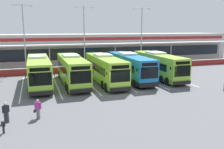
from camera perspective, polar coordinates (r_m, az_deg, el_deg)
name	(u,v)px	position (r m, az deg, el deg)	size (l,w,h in m)	color
ground_plane	(119,93)	(27.01, 1.60, -4.52)	(200.00, 200.00, 0.00)	#56565B
terminal_building	(77,48)	(52.31, -8.44, 6.27)	(70.00, 13.00, 6.00)	#B7B7B2
red_barrier_wall	(90,68)	(40.52, -5.34, 1.49)	(60.00, 0.40, 1.10)	maroon
coach_bus_leftmost	(39,72)	(31.69, -17.07, 0.63)	(2.99, 12.16, 3.78)	#8CC633
coach_bus_left_centre	(72,70)	(31.71, -9.50, 0.98)	(2.99, 12.16, 3.78)	#8CC633
coach_bus_centre	(105,70)	(31.96, -1.73, 1.20)	(2.99, 12.16, 3.78)	#8CC633
coach_bus_right_centre	(130,67)	(33.87, 4.29, 1.74)	(2.99, 12.16, 3.78)	#1972B7
coach_bus_rightmost	(158,66)	(35.70, 10.98, 2.04)	(2.99, 12.16, 3.78)	#8CC633
bay_stripe_far_west	(22,88)	(31.37, -20.75, -3.03)	(0.14, 13.00, 0.01)	silver
bay_stripe_west	(57,85)	(31.43, -13.08, -2.57)	(0.14, 13.00, 0.01)	silver
bay_stripe_mid_west	(89,83)	(32.04, -5.58, -2.07)	(0.14, 13.00, 0.01)	silver
bay_stripe_centre	(118,81)	(33.17, 1.51, -1.57)	(0.14, 13.00, 0.01)	silver
bay_stripe_mid_east	(146,79)	(34.78, 8.05, -1.09)	(0.14, 13.00, 0.01)	silver
bay_stripe_east	(171,77)	(36.80, 13.93, -0.64)	(0.14, 13.00, 0.01)	silver
pedestrian_with_handbag	(38,108)	(20.34, -17.32, -7.76)	(0.63, 0.48, 1.62)	slate
pedestrian_child	(3,126)	(18.58, -24.56, -11.13)	(0.28, 0.27, 1.00)	black
pedestrian_near_bin	(6,112)	(20.40, -24.04, -8.13)	(0.53, 0.34, 1.62)	#33333D
lamp_post_west	(24,34)	(41.86, -20.29, 9.06)	(3.24, 0.28, 11.00)	#9E9EA3
lamp_post_centre	(84,34)	(42.81, -6.66, 9.68)	(3.24, 0.28, 11.00)	#9E9EA3
lamp_post_east	(141,33)	(45.63, 7.06, 9.75)	(3.24, 0.28, 11.00)	#9E9EA3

